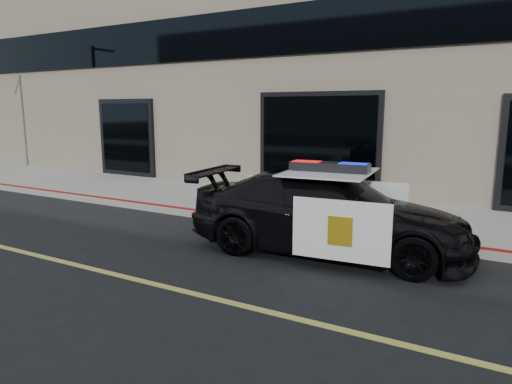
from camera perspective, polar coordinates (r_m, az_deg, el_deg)
The scene contains 4 objects.
ground at distance 6.28m, azimuth -8.31°, elevation -12.38°, with size 120.00×120.00×0.00m, color black.
sidewalk_n at distance 10.70m, azimuth 9.12°, elevation -2.43°, with size 60.00×3.50×0.15m, color gray.
police_car at distance 7.82m, azimuth 9.02°, elevation -2.52°, with size 2.77×5.07×1.55m.
fire_hydrant at distance 10.11m, azimuth -0.70°, elevation -0.36°, with size 0.38×0.52×0.83m.
Camera 1 is at (3.59, -4.56, 2.42)m, focal length 32.00 mm.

